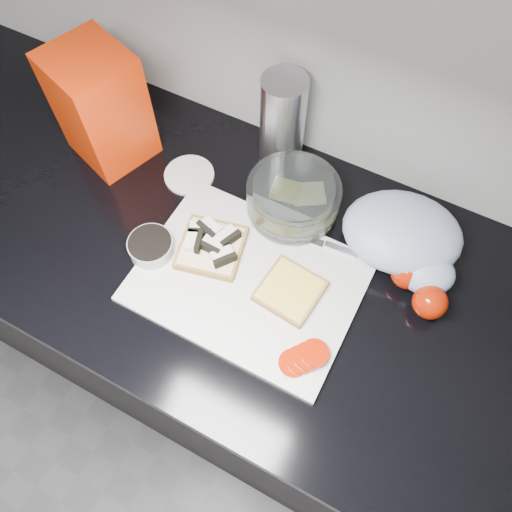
% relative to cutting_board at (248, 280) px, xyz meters
% --- Properties ---
extents(base_cabinet, '(3.50, 0.60, 0.86)m').
position_rel_cutting_board_xyz_m(base_cabinet, '(0.02, 0.05, -0.48)').
color(base_cabinet, black).
rests_on(base_cabinet, ground).
extents(countertop, '(3.50, 0.64, 0.04)m').
position_rel_cutting_board_xyz_m(countertop, '(0.02, 0.05, -0.03)').
color(countertop, black).
rests_on(countertop, base_cabinet).
extents(cutting_board, '(0.40, 0.30, 0.01)m').
position_rel_cutting_board_xyz_m(cutting_board, '(0.00, 0.00, 0.00)').
color(cutting_board, silver).
rests_on(cutting_board, countertop).
extents(bread_left, '(0.15, 0.15, 0.04)m').
position_rel_cutting_board_xyz_m(bread_left, '(-0.09, 0.02, 0.02)').
color(bread_left, beige).
rests_on(bread_left, cutting_board).
extents(bread_right, '(0.12, 0.12, 0.02)m').
position_rel_cutting_board_xyz_m(bread_right, '(0.08, 0.01, 0.01)').
color(bread_right, beige).
rests_on(bread_right, cutting_board).
extents(tomato_slices, '(0.09, 0.09, 0.02)m').
position_rel_cutting_board_xyz_m(tomato_slices, '(0.15, -0.09, 0.01)').
color(tomato_slices, '#A01903').
rests_on(tomato_slices, cutting_board).
extents(knife, '(0.20, 0.03, 0.01)m').
position_rel_cutting_board_xyz_m(knife, '(0.08, 0.13, 0.01)').
color(knife, silver).
rests_on(knife, cutting_board).
extents(seed_tub, '(0.08, 0.08, 0.04)m').
position_rel_cutting_board_xyz_m(seed_tub, '(-0.19, -0.03, 0.02)').
color(seed_tub, '#A0A4A5').
rests_on(seed_tub, countertop).
extents(tub_lid, '(0.13, 0.13, 0.01)m').
position_rel_cutting_board_xyz_m(tub_lid, '(-0.23, 0.16, -0.00)').
color(tub_lid, silver).
rests_on(tub_lid, countertop).
extents(glass_bowl, '(0.18, 0.18, 0.08)m').
position_rel_cutting_board_xyz_m(glass_bowl, '(0.00, 0.18, 0.03)').
color(glass_bowl, silver).
rests_on(glass_bowl, countertop).
extents(bread_bag, '(0.19, 0.18, 0.24)m').
position_rel_cutting_board_xyz_m(bread_bag, '(-0.41, 0.15, 0.11)').
color(bread_bag, red).
rests_on(bread_bag, countertop).
extents(steel_canister, '(0.09, 0.09, 0.21)m').
position_rel_cutting_board_xyz_m(steel_canister, '(-0.08, 0.29, 0.10)').
color(steel_canister, '#B1B1B6').
rests_on(steel_canister, countertop).
extents(grocery_bag, '(0.25, 0.22, 0.10)m').
position_rel_cutting_board_xyz_m(grocery_bag, '(0.22, 0.19, 0.04)').
color(grocery_bag, '#A3B0C8').
rests_on(grocery_bag, countertop).
extents(whole_tomatoes, '(0.16, 0.14, 0.06)m').
position_rel_cutting_board_xyz_m(whole_tomatoes, '(0.26, 0.14, 0.03)').
color(whole_tomatoes, '#A01903').
rests_on(whole_tomatoes, countertop).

